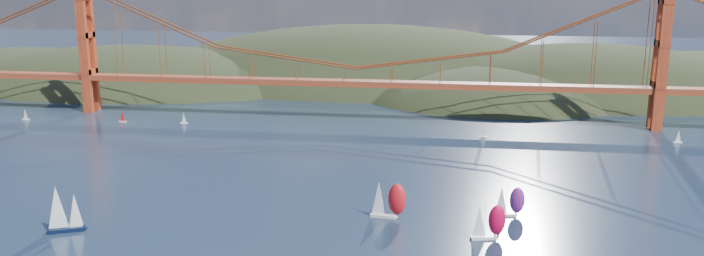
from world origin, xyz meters
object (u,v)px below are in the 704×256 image
racer_rwb (509,201)px  racer_0 (387,199)px  racer_1 (488,221)px  sloop_navy (62,209)px

racer_rwb → racer_0: bearing=-172.2°
racer_0 → racer_1: bearing=-16.9°
racer_1 → racer_rwb: (5.97, 16.71, -0.32)m
sloop_navy → racer_rwb: (106.19, 27.46, -1.54)m
racer_0 → racer_1: size_ratio=1.11×
racer_0 → racer_1: racer_0 is taller
sloop_navy → racer_0: bearing=-9.3°
racer_0 → racer_1: 26.72m
racer_0 → racer_1: (24.51, -10.64, -0.50)m
racer_0 → racer_rwb: 31.09m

